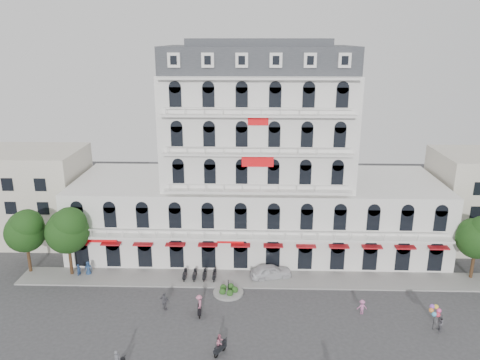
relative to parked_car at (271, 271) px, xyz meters
The scene contains 17 objects.
ground 9.67m from the parked_car, 99.52° to the right, with size 120.00×120.00×0.00m, color #38383A.
sidewalk 1.82m from the parked_car, 162.58° to the right, with size 53.00×4.00×0.16m, color gray.
main_building 12.60m from the parked_car, 100.62° to the left, with size 45.00×15.00×25.80m.
flank_building_west 33.70m from the parked_car, 161.62° to the left, with size 14.00×10.00×12.00m, color beige.
traffic_island 5.80m from the parked_car, 142.71° to the right, with size 3.20×3.20×1.60m.
parked_scooter_row 8.01m from the parked_car, behind, with size 4.40×1.80×1.10m, color black, non-canonical shape.
tree_west_outer 27.92m from the parked_car, behind, with size 4.50×4.48×7.76m.
tree_west_inner 23.07m from the parked_car, behind, with size 4.76×4.76×8.25m.
tree_east_inner 22.89m from the parked_car, ahead, with size 4.40×4.37×7.57m.
parked_car is the anchor object (origin of this frame).
rider_southwest 14.22m from the parked_car, 109.60° to the right, with size 1.09×1.51×1.96m.
rider_center 10.45m from the parked_car, 133.44° to the right, with size 0.74×1.70×2.17m.
pedestrian_left 20.67m from the parked_car, behind, with size 0.83×0.54×1.70m, color navy.
pedestrian_mid 12.68m from the parked_car, 147.77° to the right, with size 1.10×0.46×1.87m, color #54535A.
pedestrian_right 11.07m from the parked_car, 38.59° to the right, with size 0.97×0.56×1.50m, color #C568A2.
pedestrian_far 21.60m from the parked_car, behind, with size 0.57×0.37×1.55m, color navy.
balloon_vendor 17.71m from the parked_car, 32.46° to the right, with size 1.34×1.29×2.45m.
Camera 1 is at (-0.48, -37.65, 25.90)m, focal length 35.00 mm.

